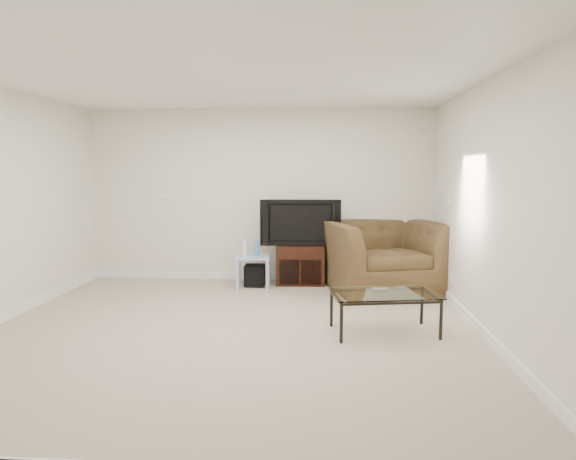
# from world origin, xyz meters

# --- Properties ---
(floor) EXTENTS (5.00, 5.00, 0.00)m
(floor) POSITION_xyz_m (0.00, 0.00, 0.00)
(floor) COLOR tan
(floor) RESTS_ON ground
(ceiling) EXTENTS (5.00, 5.00, 0.00)m
(ceiling) POSITION_xyz_m (0.00, 0.00, 2.50)
(ceiling) COLOR white
(ceiling) RESTS_ON ground
(wall_back) EXTENTS (5.00, 0.02, 2.50)m
(wall_back) POSITION_xyz_m (0.00, 2.50, 1.25)
(wall_back) COLOR silver
(wall_back) RESTS_ON ground
(wall_right) EXTENTS (0.02, 5.00, 2.50)m
(wall_right) POSITION_xyz_m (2.50, 0.00, 1.25)
(wall_right) COLOR silver
(wall_right) RESTS_ON ground
(plate_back) EXTENTS (0.12, 0.02, 0.12)m
(plate_back) POSITION_xyz_m (-1.40, 2.49, 1.25)
(plate_back) COLOR white
(plate_back) RESTS_ON wall_back
(plate_right_switch) EXTENTS (0.02, 0.09, 0.13)m
(plate_right_switch) POSITION_xyz_m (2.49, 1.60, 1.25)
(plate_right_switch) COLOR white
(plate_right_switch) RESTS_ON wall_right
(plate_right_outlet) EXTENTS (0.02, 0.08, 0.12)m
(plate_right_outlet) POSITION_xyz_m (2.49, 1.30, 0.30)
(plate_right_outlet) COLOR white
(plate_right_outlet) RESTS_ON wall_right
(tv_stand) EXTENTS (0.69, 0.49, 0.57)m
(tv_stand) POSITION_xyz_m (0.61, 2.28, 0.28)
(tv_stand) COLOR black
(tv_stand) RESTS_ON floor
(dvd_player) EXTENTS (0.35, 0.25, 0.05)m
(dvd_player) POSITION_xyz_m (0.61, 2.24, 0.47)
(dvd_player) COLOR black
(dvd_player) RESTS_ON tv_stand
(television) EXTENTS (1.05, 0.24, 0.65)m
(television) POSITION_xyz_m (0.61, 2.25, 0.89)
(television) COLOR black
(television) RESTS_ON tv_stand
(side_table) EXTENTS (0.50, 0.50, 0.44)m
(side_table) POSITION_xyz_m (-0.05, 2.05, 0.22)
(side_table) COLOR silver
(side_table) RESTS_ON floor
(subwoofer) EXTENTS (0.29, 0.29, 0.28)m
(subwoofer) POSITION_xyz_m (-0.02, 2.07, 0.16)
(subwoofer) COLOR black
(subwoofer) RESTS_ON floor
(game_console) EXTENTS (0.06, 0.15, 0.20)m
(game_console) POSITION_xyz_m (-0.16, 2.02, 0.54)
(game_console) COLOR white
(game_console) RESTS_ON side_table
(game_case) EXTENTS (0.06, 0.13, 0.17)m
(game_case) POSITION_xyz_m (0.01, 2.04, 0.53)
(game_case) COLOR #337FCC
(game_case) RESTS_ON side_table
(recliner) EXTENTS (1.62, 1.27, 1.25)m
(recliner) POSITION_xyz_m (1.74, 1.94, 0.62)
(recliner) COLOR #51391F
(recliner) RESTS_ON floor
(coffee_table) EXTENTS (1.13, 0.75, 0.41)m
(coffee_table) POSITION_xyz_m (1.54, 0.08, 0.20)
(coffee_table) COLOR black
(coffee_table) RESTS_ON floor
(remote) EXTENTS (0.17, 0.06, 0.02)m
(remote) POSITION_xyz_m (1.51, 0.21, 0.42)
(remote) COLOR #B2B2B7
(remote) RESTS_ON coffee_table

